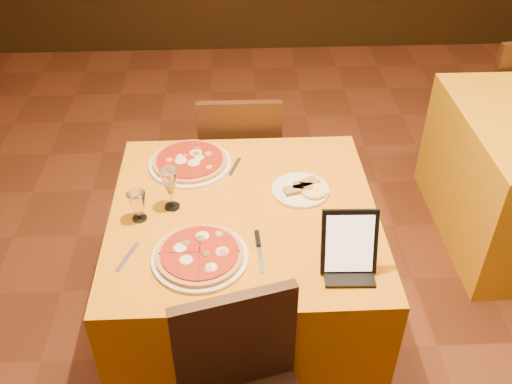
{
  "coord_description": "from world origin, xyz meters",
  "views": [
    {
      "loc": [
        -0.2,
        -1.66,
        2.25
      ],
      "look_at": [
        -0.11,
        0.13,
        0.86
      ],
      "focal_mm": 40.0,
      "sensor_mm": 36.0,
      "label": 1
    }
  ],
  "objects_px": {
    "pizza_far": "(190,162)",
    "pizza_near": "(200,256)",
    "wine_glass": "(170,189)",
    "water_glass": "(138,206)",
    "tablet": "(349,242)",
    "chair_main_far": "(240,158)",
    "chair_side_far": "(497,95)",
    "main_table": "(245,274)"
  },
  "relations": [
    {
      "from": "chair_main_far",
      "to": "pizza_near",
      "type": "relative_size",
      "value": 2.51
    },
    {
      "from": "pizza_near",
      "to": "water_glass",
      "type": "bearing_deg",
      "value": 136.02
    },
    {
      "from": "chair_main_far",
      "to": "tablet",
      "type": "bearing_deg",
      "value": 107.9
    },
    {
      "from": "chair_main_far",
      "to": "pizza_near",
      "type": "height_order",
      "value": "chair_main_far"
    },
    {
      "from": "water_glass",
      "to": "pizza_far",
      "type": "bearing_deg",
      "value": 63.25
    },
    {
      "from": "main_table",
      "to": "water_glass",
      "type": "distance_m",
      "value": 0.61
    },
    {
      "from": "pizza_far",
      "to": "pizza_near",
      "type": "bearing_deg",
      "value": -84.04
    },
    {
      "from": "pizza_far",
      "to": "wine_glass",
      "type": "bearing_deg",
      "value": -101.32
    },
    {
      "from": "pizza_near",
      "to": "water_glass",
      "type": "distance_m",
      "value": 0.35
    },
    {
      "from": "main_table",
      "to": "chair_side_far",
      "type": "bearing_deg",
      "value": 40.72
    },
    {
      "from": "main_table",
      "to": "wine_glass",
      "type": "relative_size",
      "value": 5.79
    },
    {
      "from": "wine_glass",
      "to": "tablet",
      "type": "height_order",
      "value": "tablet"
    },
    {
      "from": "main_table",
      "to": "chair_side_far",
      "type": "xyz_separation_m",
      "value": [
        1.72,
        1.48,
        0.08
      ]
    },
    {
      "from": "pizza_near",
      "to": "wine_glass",
      "type": "relative_size",
      "value": 1.91
    },
    {
      "from": "water_glass",
      "to": "tablet",
      "type": "distance_m",
      "value": 0.85
    },
    {
      "from": "water_glass",
      "to": "tablet",
      "type": "bearing_deg",
      "value": -21.21
    },
    {
      "from": "chair_main_far",
      "to": "chair_side_far",
      "type": "relative_size",
      "value": 1.0
    },
    {
      "from": "chair_side_far",
      "to": "wine_glass",
      "type": "height_order",
      "value": "wine_glass"
    },
    {
      "from": "pizza_far",
      "to": "wine_glass",
      "type": "xyz_separation_m",
      "value": [
        -0.06,
        -0.3,
        0.08
      ]
    },
    {
      "from": "main_table",
      "to": "pizza_near",
      "type": "distance_m",
      "value": 0.51
    },
    {
      "from": "chair_main_far",
      "to": "pizza_far",
      "type": "bearing_deg",
      "value": 64.21
    },
    {
      "from": "pizza_near",
      "to": "tablet",
      "type": "height_order",
      "value": "tablet"
    },
    {
      "from": "main_table",
      "to": "pizza_near",
      "type": "relative_size",
      "value": 3.03
    },
    {
      "from": "wine_glass",
      "to": "tablet",
      "type": "bearing_deg",
      "value": -29.55
    },
    {
      "from": "pizza_near",
      "to": "pizza_far",
      "type": "relative_size",
      "value": 0.96
    },
    {
      "from": "main_table",
      "to": "water_glass",
      "type": "bearing_deg",
      "value": -175.57
    },
    {
      "from": "pizza_near",
      "to": "wine_glass",
      "type": "xyz_separation_m",
      "value": [
        -0.12,
        0.31,
        0.08
      ]
    },
    {
      "from": "chair_side_far",
      "to": "tablet",
      "type": "bearing_deg",
      "value": 42.91
    },
    {
      "from": "main_table",
      "to": "chair_side_far",
      "type": "distance_m",
      "value": 2.27
    },
    {
      "from": "chair_main_far",
      "to": "tablet",
      "type": "relative_size",
      "value": 3.73
    },
    {
      "from": "main_table",
      "to": "chair_side_far",
      "type": "relative_size",
      "value": 1.21
    },
    {
      "from": "main_table",
      "to": "water_glass",
      "type": "xyz_separation_m",
      "value": [
        -0.42,
        -0.03,
        0.44
      ]
    },
    {
      "from": "chair_side_far",
      "to": "pizza_far",
      "type": "height_order",
      "value": "chair_side_far"
    },
    {
      "from": "pizza_near",
      "to": "pizza_far",
      "type": "distance_m",
      "value": 0.62
    },
    {
      "from": "chair_main_far",
      "to": "tablet",
      "type": "xyz_separation_m",
      "value": [
        0.37,
        -1.16,
        0.41
      ]
    },
    {
      "from": "main_table",
      "to": "tablet",
      "type": "bearing_deg",
      "value": -42.73
    },
    {
      "from": "pizza_near",
      "to": "water_glass",
      "type": "xyz_separation_m",
      "value": [
        -0.25,
        0.24,
        0.05
      ]
    },
    {
      "from": "pizza_far",
      "to": "water_glass",
      "type": "bearing_deg",
      "value": -116.75
    },
    {
      "from": "chair_main_far",
      "to": "water_glass",
      "type": "distance_m",
      "value": 1.02
    },
    {
      "from": "chair_side_far",
      "to": "pizza_far",
      "type": "distance_m",
      "value": 2.28
    },
    {
      "from": "chair_main_far",
      "to": "pizza_far",
      "type": "distance_m",
      "value": 0.62
    },
    {
      "from": "chair_main_far",
      "to": "pizza_far",
      "type": "height_order",
      "value": "chair_main_far"
    }
  ]
}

